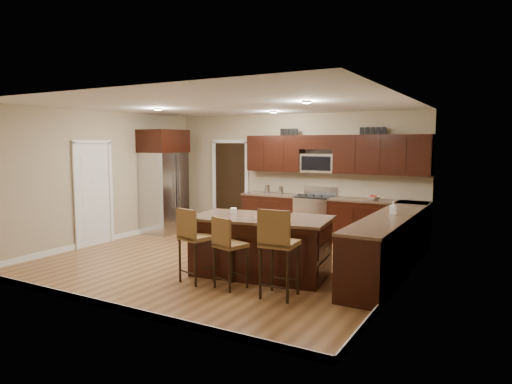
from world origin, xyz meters
The scene contains 23 objects.
floor centered at (0.00, 0.00, 0.00)m, with size 6.00×6.00×0.00m, color #8D5F38.
ceiling centered at (0.00, 0.00, 2.70)m, with size 6.00×6.00×0.00m, color silver.
wall_back centered at (0.00, 2.75, 1.35)m, with size 6.00×6.00×0.00m, color tan.
wall_left centered at (-3.00, 0.00, 1.35)m, with size 5.50×5.50×0.00m, color tan.
wall_right centered at (3.00, 0.00, 1.35)m, with size 5.50×5.50×0.00m, color tan.
base_cabinets centered at (1.90, 1.45, 0.46)m, with size 4.02×3.96×0.92m.
upper_cabinets centered at (1.04, 2.58, 1.84)m, with size 4.00×0.33×0.80m.
range centered at (0.68, 2.45, 0.47)m, with size 0.76×0.64×1.11m.
microwave centered at (0.68, 2.60, 1.62)m, with size 0.76×0.31×0.40m, color silver.
doorway centered at (-1.65, 2.73, 1.03)m, with size 0.85×0.03×2.06m, color black.
pantry_door centered at (-2.98, -0.30, 1.02)m, with size 0.03×0.80×2.04m, color white.
letter_decor centered at (0.90, 2.58, 2.29)m, with size 2.20×0.03×0.15m, color black, non-canonical shape.
island centered at (0.97, -0.50, 0.43)m, with size 2.26×1.40×0.92m.
stool_left centered at (0.30, -1.34, 0.69)m, with size 0.50×0.50×1.11m.
stool_mid centered at (0.90, -1.33, 0.64)m, with size 0.48×0.48×1.03m.
stool_right centered at (1.69, -1.35, 0.75)m, with size 0.48×0.48×1.20m.
refrigerator centered at (-2.62, 1.42, 1.20)m, with size 0.79×0.98×2.35m.
floor_mat centered at (0.26, 1.17, 0.01)m, with size 1.01×0.67×0.01m, color brown.
fruit_bowl centered at (1.91, 2.45, 0.96)m, with size 0.30×0.30×0.07m, color silver.
soap_bottle centered at (2.70, 0.75, 1.03)m, with size 0.10×0.10×0.21m, color #B2B2B2.
canister_tall centered at (-0.47, 2.45, 1.02)m, with size 0.12×0.12×0.19m, color silver.
canister_short centered at (-0.14, 2.45, 1.01)m, with size 0.11×0.11×0.17m, color silver.
island_jar centered at (0.47, -0.50, 0.97)m, with size 0.10×0.10×0.10m, color white.
Camera 1 is at (4.33, -6.60, 2.06)m, focal length 32.00 mm.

